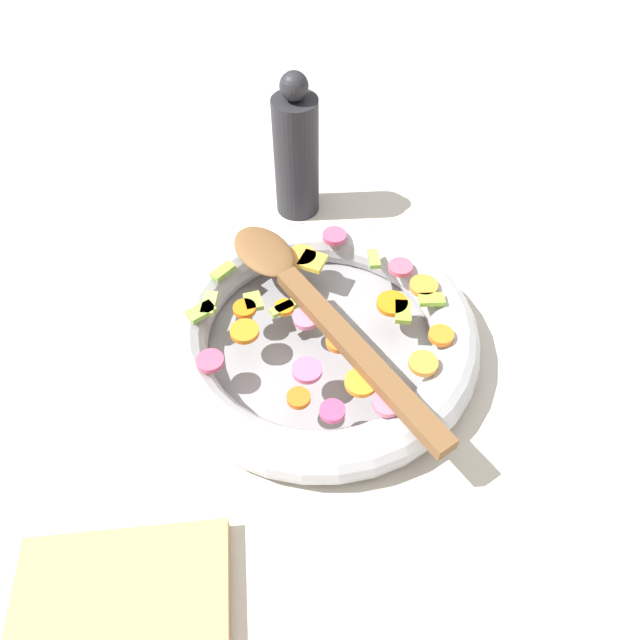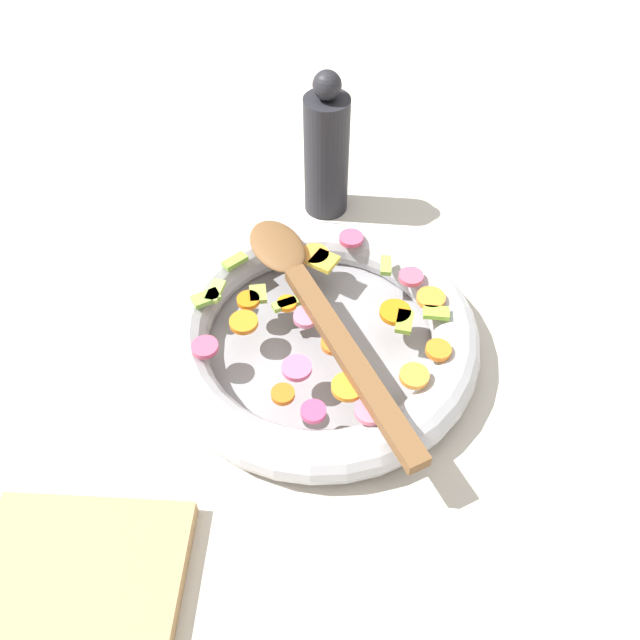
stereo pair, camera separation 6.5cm
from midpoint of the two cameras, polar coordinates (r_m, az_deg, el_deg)
The scene contains 6 objects.
ground_plane at distance 0.68m, azimuth 2.70°, elevation -2.86°, with size 4.00×4.00×0.00m, color beige.
skillet at distance 0.67m, azimuth 2.77°, elevation -1.71°, with size 0.34×0.34×0.05m.
chopped_vegetables at distance 0.64m, azimuth 3.89°, elevation -0.18°, with size 0.27×0.27×0.01m.
wooden_spoon at distance 0.65m, azimuth 2.17°, elevation 1.64°, with size 0.32×0.20×0.01m.
pepper_mill at distance 0.80m, azimuth 2.98°, elevation 14.96°, with size 0.06×0.06×0.19m.
cutting_board at distance 0.58m, azimuth -18.98°, elevation -24.75°, with size 0.20×0.17×0.02m.
Camera 2 is at (-0.42, -0.02, 0.54)m, focal length 35.00 mm.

